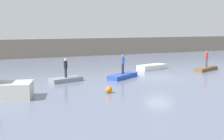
{
  "coord_description": "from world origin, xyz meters",
  "views": [
    {
      "loc": [
        -15.14,
        -23.0,
        4.68
      ],
      "look_at": [
        -3.72,
        2.58,
        0.59
      ],
      "focal_mm": 46.94,
      "sensor_mm": 36.0,
      "label": 1
    }
  ],
  "objects_px": {
    "person_dark_shirt": "(66,67)",
    "person_blue_shirt": "(123,63)",
    "rowboat_brown": "(206,69)",
    "mooring_buoy": "(109,90)",
    "rowboat_white": "(152,67)",
    "person_red_shirt": "(207,58)",
    "rowboat_grey": "(66,80)",
    "rowboat_blue": "(123,76)"
  },
  "relations": [
    {
      "from": "person_dark_shirt",
      "to": "person_blue_shirt",
      "type": "bearing_deg",
      "value": -4.79
    },
    {
      "from": "rowboat_brown",
      "to": "mooring_buoy",
      "type": "relative_size",
      "value": 7.41
    },
    {
      "from": "rowboat_white",
      "to": "person_red_shirt",
      "type": "xyz_separation_m",
      "value": [
        5.01,
        -3.11,
        1.07
      ]
    },
    {
      "from": "rowboat_grey",
      "to": "person_dark_shirt",
      "type": "distance_m",
      "value": 1.1
    },
    {
      "from": "person_dark_shirt",
      "to": "person_red_shirt",
      "type": "relative_size",
      "value": 0.95
    },
    {
      "from": "mooring_buoy",
      "to": "person_red_shirt",
      "type": "bearing_deg",
      "value": 22.35
    },
    {
      "from": "rowboat_blue",
      "to": "person_dark_shirt",
      "type": "relative_size",
      "value": 2.14
    },
    {
      "from": "rowboat_white",
      "to": "rowboat_grey",
      "type": "bearing_deg",
      "value": -177.35
    },
    {
      "from": "rowboat_white",
      "to": "person_red_shirt",
      "type": "bearing_deg",
      "value": -46.18
    },
    {
      "from": "rowboat_blue",
      "to": "mooring_buoy",
      "type": "distance_m",
      "value": 6.35
    },
    {
      "from": "person_dark_shirt",
      "to": "mooring_buoy",
      "type": "xyz_separation_m",
      "value": [
        1.64,
        -5.62,
        -1.03
      ]
    },
    {
      "from": "rowboat_grey",
      "to": "mooring_buoy",
      "type": "relative_size",
      "value": 5.85
    },
    {
      "from": "person_dark_shirt",
      "to": "person_blue_shirt",
      "type": "xyz_separation_m",
      "value": [
        5.3,
        -0.44,
        0.1
      ]
    },
    {
      "from": "person_dark_shirt",
      "to": "mooring_buoy",
      "type": "relative_size",
      "value": 3.4
    },
    {
      "from": "person_blue_shirt",
      "to": "person_dark_shirt",
      "type": "bearing_deg",
      "value": 175.21
    },
    {
      "from": "rowboat_brown",
      "to": "person_dark_shirt",
      "type": "xyz_separation_m",
      "value": [
        -15.79,
        -0.2,
        1.09
      ]
    },
    {
      "from": "rowboat_grey",
      "to": "rowboat_white",
      "type": "xyz_separation_m",
      "value": [
        10.79,
        3.3,
        0.1
      ]
    },
    {
      "from": "rowboat_brown",
      "to": "person_dark_shirt",
      "type": "distance_m",
      "value": 15.83
    },
    {
      "from": "rowboat_grey",
      "to": "person_blue_shirt",
      "type": "bearing_deg",
      "value": -18.54
    },
    {
      "from": "person_blue_shirt",
      "to": "mooring_buoy",
      "type": "xyz_separation_m",
      "value": [
        -3.67,
        -5.18,
        -1.13
      ]
    },
    {
      "from": "person_red_shirt",
      "to": "mooring_buoy",
      "type": "xyz_separation_m",
      "value": [
        -14.16,
        -5.82,
        -1.1
      ]
    },
    {
      "from": "rowboat_grey",
      "to": "person_red_shirt",
      "type": "distance_m",
      "value": 15.84
    },
    {
      "from": "rowboat_blue",
      "to": "rowboat_white",
      "type": "xyz_separation_m",
      "value": [
        5.49,
        3.75,
        0.08
      ]
    },
    {
      "from": "person_blue_shirt",
      "to": "rowboat_blue",
      "type": "bearing_deg",
      "value": 180.0
    },
    {
      "from": "rowboat_blue",
      "to": "mooring_buoy",
      "type": "bearing_deg",
      "value": -156.32
    },
    {
      "from": "rowboat_blue",
      "to": "rowboat_white",
      "type": "height_order",
      "value": "rowboat_white"
    },
    {
      "from": "person_red_shirt",
      "to": "mooring_buoy",
      "type": "height_order",
      "value": "person_red_shirt"
    },
    {
      "from": "rowboat_brown",
      "to": "person_red_shirt",
      "type": "bearing_deg",
      "value": -7.28
    },
    {
      "from": "rowboat_grey",
      "to": "rowboat_brown",
      "type": "height_order",
      "value": "rowboat_brown"
    },
    {
      "from": "rowboat_grey",
      "to": "person_red_shirt",
      "type": "bearing_deg",
      "value": -13.04
    },
    {
      "from": "rowboat_white",
      "to": "mooring_buoy",
      "type": "distance_m",
      "value": 12.78
    },
    {
      "from": "rowboat_brown",
      "to": "mooring_buoy",
      "type": "xyz_separation_m",
      "value": [
        -14.16,
        -5.82,
        0.06
      ]
    },
    {
      "from": "person_red_shirt",
      "to": "rowboat_grey",
      "type": "bearing_deg",
      "value": -179.29
    },
    {
      "from": "rowboat_white",
      "to": "person_dark_shirt",
      "type": "relative_size",
      "value": 2.14
    },
    {
      "from": "rowboat_blue",
      "to": "mooring_buoy",
      "type": "height_order",
      "value": "mooring_buoy"
    },
    {
      "from": "rowboat_grey",
      "to": "person_dark_shirt",
      "type": "bearing_deg",
      "value": 0.0
    },
    {
      "from": "rowboat_white",
      "to": "mooring_buoy",
      "type": "bearing_deg",
      "value": -150.08
    },
    {
      "from": "rowboat_white",
      "to": "mooring_buoy",
      "type": "xyz_separation_m",
      "value": [
        -9.15,
        -8.93,
        -0.03
      ]
    },
    {
      "from": "rowboat_grey",
      "to": "person_blue_shirt",
      "type": "xyz_separation_m",
      "value": [
        5.3,
        -0.44,
        1.2
      ]
    },
    {
      "from": "mooring_buoy",
      "to": "rowboat_white",
      "type": "bearing_deg",
      "value": 44.28
    },
    {
      "from": "person_red_shirt",
      "to": "rowboat_white",
      "type": "bearing_deg",
      "value": 148.19
    },
    {
      "from": "person_red_shirt",
      "to": "mooring_buoy",
      "type": "distance_m",
      "value": 15.35
    }
  ]
}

